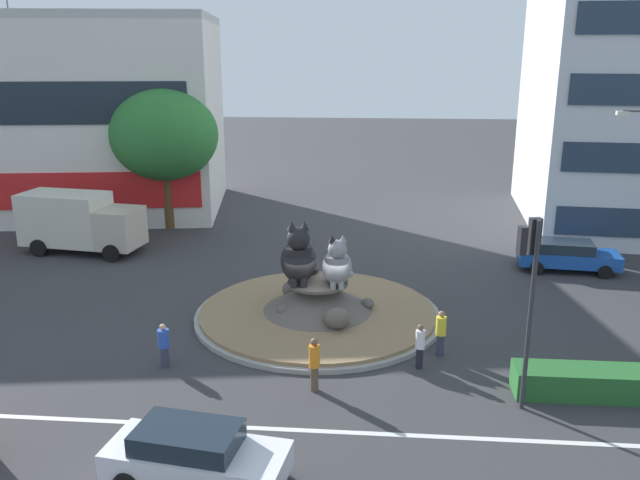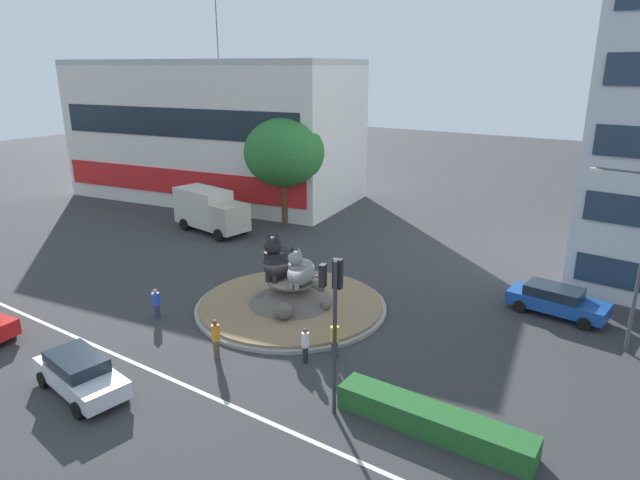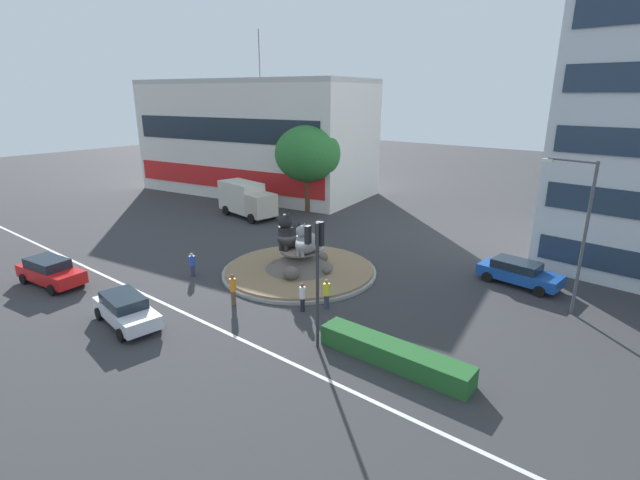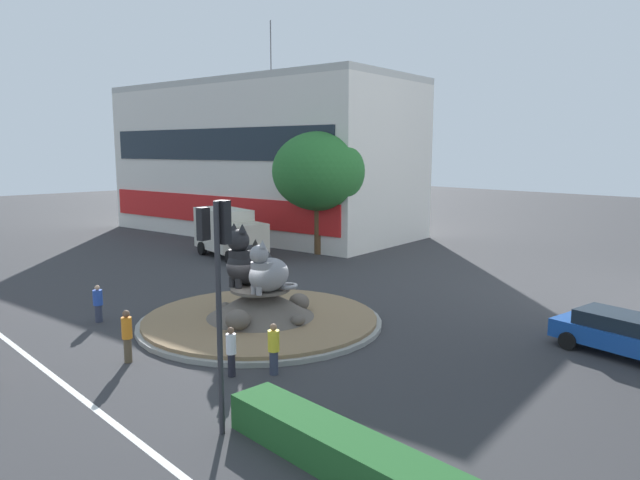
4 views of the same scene
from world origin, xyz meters
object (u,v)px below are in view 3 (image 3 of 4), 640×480
Objects in this scene: cat_statue_grey at (306,242)px; pedestrian_blue_shirt at (192,264)px; pedestrian_white_shirt at (302,296)px; hatchback_near_shophouse at (126,309)px; parked_car_right at (50,271)px; pedestrian_yellow_shirt at (327,293)px; broadleaf_tree_behind_island at (308,154)px; delivery_box_truck at (246,199)px; cat_statue_black at (290,234)px; shophouse_block at (256,137)px; streetlight_arm at (580,227)px; pedestrian_orange_shirt at (233,289)px; sedan_on_far_lane at (519,272)px; traffic_light_mast at (317,258)px.

pedestrian_blue_shirt is (-5.59, -4.45, -1.49)m from cat_statue_grey.
pedestrian_white_shirt is 8.84m from hatchback_near_shophouse.
pedestrian_yellow_shirt is at bearing 20.47° from parked_car_right.
delivery_box_truck is at bearing -122.72° from broadleaf_tree_behind_island.
cat_statue_black reaches higher than cat_statue_grey.
shophouse_block reaches higher than pedestrian_yellow_shirt.
cat_statue_black is 6.32m from pedestrian_yellow_shirt.
broadleaf_tree_behind_island is at bearing -28.24° from shophouse_block.
shophouse_block is at bearing -11.70° from pedestrian_white_shirt.
cat_statue_grey reaches higher than pedestrian_blue_shirt.
broadleaf_tree_behind_island is 1.71× the size of parked_car_right.
pedestrian_blue_shirt is at bearing 150.78° from pedestrian_yellow_shirt.
broadleaf_tree_behind_island is at bearing 93.54° from pedestrian_yellow_shirt.
streetlight_arm is at bearing -27.20° from shophouse_block.
pedestrian_orange_shirt is (-0.38, -5.65, -1.34)m from cat_statue_grey.
pedestrian_yellow_shirt is at bearing -98.37° from pedestrian_white_shirt.
pedestrian_white_shirt is at bearing 49.02° from streetlight_arm.
streetlight_arm reaches higher than pedestrian_orange_shirt.
pedestrian_orange_shirt is 0.37× the size of sedan_on_far_lane.
cat_statue_grey is at bearing -102.95° from pedestrian_orange_shirt.
shophouse_block is 3.44× the size of streetlight_arm.
pedestrian_orange_shirt is (-6.21, 0.45, -3.29)m from traffic_light_mast.
pedestrian_yellow_shirt is at bearing -110.54° from pedestrian_blue_shirt.
pedestrian_blue_shirt is at bearing -22.13° from pedestrian_orange_shirt.
delivery_box_truck is at bearing -6.47° from pedestrian_white_shirt.
shophouse_block reaches higher than pedestrian_white_shirt.
hatchback_near_shophouse is at bearing -170.55° from pedestrian_yellow_shirt.
traffic_light_mast is at bearing 64.02° from streetlight_arm.
pedestrian_yellow_shirt is 1.07× the size of pedestrian_blue_shirt.
cat_statue_grey is 1.19× the size of pedestrian_orange_shirt.
broadleaf_tree_behind_island is (11.21, -4.04, -0.66)m from shophouse_block.
pedestrian_blue_shirt is (-9.39, -1.66, -0.06)m from pedestrian_yellow_shirt.
pedestrian_blue_shirt is at bearing 40.61° from parked_car_right.
pedestrian_yellow_shirt is 1.04× the size of pedestrian_white_shirt.
parked_car_right is (-5.59, -6.13, 0.03)m from pedestrian_blue_shirt.
traffic_light_mast is 1.21× the size of parked_car_right.
traffic_light_mast is at bearing -27.04° from delivery_box_truck.
traffic_light_mast is 12.04m from pedestrian_blue_shirt.
pedestrian_yellow_shirt is 9.54m from pedestrian_blue_shirt.
hatchback_near_shophouse reaches higher than sedan_on_far_lane.
pedestrian_yellow_shirt is 0.35× the size of hatchback_near_shophouse.
cat_statue_black is 6.40m from pedestrian_blue_shirt.
shophouse_block is at bearing -55.46° from pedestrian_orange_shirt.
cat_statue_grey is 0.27× the size of streetlight_arm.
streetlight_arm reaches higher than parked_car_right.
streetlight_arm is 1.21× the size of delivery_box_truck.
streetlight_arm is at bearing -47.57° from traffic_light_mast.
pedestrian_blue_shirt is at bearing -47.25° from cat_statue_black.
traffic_light_mast is 3.67× the size of pedestrian_white_shirt.
sedan_on_far_lane is at bearing 31.64° from parked_car_right.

